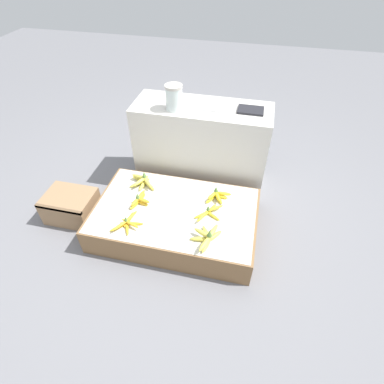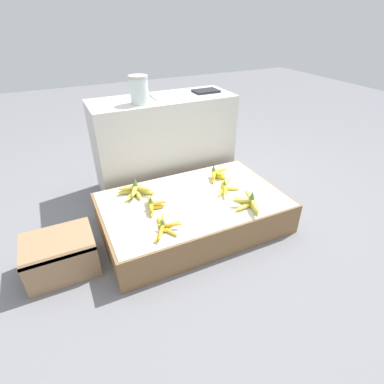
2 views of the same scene
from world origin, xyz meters
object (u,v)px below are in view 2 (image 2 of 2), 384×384
glass_jar (139,90)px  foam_tray_white (168,95)px  banana_bunch_middle_midleft (225,187)px  banana_bunch_back_left (136,190)px  banana_bunch_front_midleft (249,202)px  banana_bunch_middle_left (153,205)px  banana_bunch_back_midleft (217,174)px  wooden_crate (61,255)px  banana_bunch_front_left (165,227)px

glass_jar → foam_tray_white: size_ratio=0.75×
glass_jar → foam_tray_white: bearing=23.6°
banana_bunch_middle_midleft → banana_bunch_back_left: bearing=159.7°
banana_bunch_front_midleft → banana_bunch_middle_midleft: size_ratio=1.12×
banana_bunch_middle_left → banana_bunch_back_left: bearing=102.9°
banana_bunch_middle_left → banana_bunch_back_midleft: bearing=17.4°
wooden_crate → banana_bunch_middle_left: 0.62m
wooden_crate → banana_bunch_front_left: (0.59, -0.18, 0.14)m
banana_bunch_back_left → banana_bunch_back_midleft: bearing=-3.3°
banana_bunch_middle_left → banana_bunch_middle_midleft: 0.55m
banana_bunch_back_midleft → banana_bunch_back_left: bearing=176.7°
banana_bunch_back_left → banana_bunch_back_midleft: (0.63, -0.04, -0.00)m
banana_bunch_front_left → banana_bunch_front_midleft: size_ratio=0.88×
banana_bunch_front_left → banana_bunch_middle_midleft: size_ratio=0.98×
banana_bunch_middle_left → glass_jar: 0.84m
banana_bunch_front_left → banana_bunch_front_midleft: bearing=-0.6°
banana_bunch_middle_midleft → banana_bunch_front_midleft: bearing=-82.1°
banana_bunch_front_midleft → banana_bunch_back_midleft: bearing=89.9°
banana_bunch_front_midleft → banana_bunch_middle_midleft: 0.24m
banana_bunch_front_left → banana_bunch_back_midleft: 0.72m
banana_bunch_back_left → foam_tray_white: bearing=46.3°
banana_bunch_front_midleft → banana_bunch_middle_midleft: bearing=97.9°
banana_bunch_middle_left → foam_tray_white: (0.41, 0.69, 0.50)m
banana_bunch_middle_left → banana_bunch_back_midleft: banana_bunch_back_midleft is taller
banana_bunch_middle_midleft → banana_bunch_back_midleft: size_ratio=1.22×
banana_bunch_back_left → wooden_crate: bearing=-153.3°
banana_bunch_front_left → banana_bunch_back_left: 0.46m
foam_tray_white → wooden_crate: bearing=-143.2°
banana_bunch_middle_left → banana_bunch_middle_midleft: (0.55, -0.00, -0.01)m
banana_bunch_back_left → foam_tray_white: foam_tray_white is taller
wooden_crate → banana_bunch_middle_midleft: (1.14, 0.05, 0.14)m
banana_bunch_middle_left → wooden_crate: bearing=-174.6°
banana_bunch_front_midleft → banana_bunch_middle_midleft: (-0.03, 0.24, -0.01)m
banana_bunch_middle_midleft → foam_tray_white: size_ratio=0.91×
banana_bunch_middle_midleft → glass_jar: glass_jar is taller
wooden_crate → foam_tray_white: (1.00, 0.75, 0.64)m
wooden_crate → banana_bunch_middle_left: bearing=5.4°
wooden_crate → glass_jar: glass_jar is taller
banana_bunch_back_midleft → banana_bunch_middle_midleft: bearing=-100.5°
banana_bunch_front_left → banana_bunch_middle_left: 0.24m
banana_bunch_front_midleft → foam_tray_white: bearing=100.5°
banana_bunch_middle_midleft → glass_jar: 0.93m
banana_bunch_middle_midleft → foam_tray_white: 0.87m
wooden_crate → banana_bunch_middle_midleft: size_ratio=1.67×
banana_bunch_front_left → foam_tray_white: bearing=65.9°
banana_bunch_back_midleft → foam_tray_white: foam_tray_white is taller
banana_bunch_middle_midleft → banana_bunch_front_left: bearing=-157.2°
banana_bunch_front_midleft → banana_bunch_back_left: size_ratio=1.06×
banana_bunch_front_left → banana_bunch_middle_midleft: (0.56, 0.23, 0.00)m
banana_bunch_middle_left → glass_jar: size_ratio=1.05×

